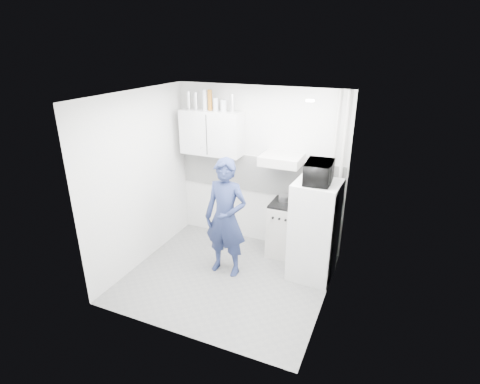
% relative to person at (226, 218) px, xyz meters
% --- Properties ---
extents(floor, '(2.80, 2.80, 0.00)m').
position_rel_person_xyz_m(floor, '(0.09, -0.17, -0.87)').
color(floor, slate).
rests_on(floor, ground).
extents(ceiling, '(2.80, 2.80, 0.00)m').
position_rel_person_xyz_m(ceiling, '(0.09, -0.17, 1.73)').
color(ceiling, white).
rests_on(ceiling, wall_back).
extents(wall_back, '(2.80, 0.00, 2.80)m').
position_rel_person_xyz_m(wall_back, '(0.09, 1.08, 0.43)').
color(wall_back, silver).
rests_on(wall_back, floor).
extents(wall_left, '(0.00, 2.60, 2.60)m').
position_rel_person_xyz_m(wall_left, '(-1.31, -0.17, 0.43)').
color(wall_left, silver).
rests_on(wall_left, floor).
extents(wall_right, '(0.00, 2.60, 2.60)m').
position_rel_person_xyz_m(wall_right, '(1.49, -0.17, 0.43)').
color(wall_right, silver).
rests_on(wall_right, floor).
extents(person, '(0.64, 0.43, 1.75)m').
position_rel_person_xyz_m(person, '(0.00, 0.00, 0.00)').
color(person, '#1E274D').
rests_on(person, floor).
extents(stove, '(0.54, 0.54, 0.86)m').
position_rel_person_xyz_m(stove, '(0.67, 0.83, -0.44)').
color(stove, '#BCB8B1').
rests_on(stove, floor).
extents(fridge, '(0.63, 0.63, 1.46)m').
position_rel_person_xyz_m(fridge, '(1.19, 0.40, -0.15)').
color(fridge, silver).
rests_on(fridge, floor).
extents(stove_top, '(0.52, 0.52, 0.03)m').
position_rel_person_xyz_m(stove_top, '(0.67, 0.83, 0.00)').
color(stove_top, black).
rests_on(stove_top, stove).
extents(saucepan, '(0.16, 0.16, 0.09)m').
position_rel_person_xyz_m(saucepan, '(0.59, 0.88, 0.06)').
color(saucepan, silver).
rests_on(saucepan, stove_top).
extents(microwave, '(0.53, 0.38, 0.28)m').
position_rel_person_xyz_m(microwave, '(1.19, 0.40, 0.72)').
color(microwave, black).
rests_on(microwave, fridge).
extents(bottle_a, '(0.06, 0.06, 0.27)m').
position_rel_person_xyz_m(bottle_a, '(-1.06, 0.91, 1.46)').
color(bottle_a, silver).
rests_on(bottle_a, upper_cabinet).
extents(bottle_b, '(0.07, 0.07, 0.27)m').
position_rel_person_xyz_m(bottle_b, '(-0.93, 0.91, 1.46)').
color(bottle_b, silver).
rests_on(bottle_b, upper_cabinet).
extents(bottle_c, '(0.08, 0.08, 0.32)m').
position_rel_person_xyz_m(bottle_c, '(-0.77, 0.91, 1.49)').
color(bottle_c, '#B2B7BC').
rests_on(bottle_c, upper_cabinet).
extents(bottle_d, '(0.07, 0.07, 0.32)m').
position_rel_person_xyz_m(bottle_d, '(-0.68, 0.91, 1.49)').
color(bottle_d, brown).
rests_on(bottle_d, upper_cabinet).
extents(canister_a, '(0.08, 0.08, 0.20)m').
position_rel_person_xyz_m(canister_a, '(-0.58, 0.91, 1.43)').
color(canister_a, '#B2B7BC').
rests_on(canister_a, upper_cabinet).
extents(canister_b, '(0.09, 0.09, 0.18)m').
position_rel_person_xyz_m(canister_b, '(-0.45, 0.91, 1.42)').
color(canister_b, '#B2B7BC').
rests_on(canister_b, upper_cabinet).
extents(bottle_e, '(0.07, 0.07, 0.28)m').
position_rel_person_xyz_m(bottle_e, '(-0.31, 0.91, 1.46)').
color(bottle_e, silver).
rests_on(bottle_e, upper_cabinet).
extents(upper_cabinet, '(1.00, 0.35, 0.70)m').
position_rel_person_xyz_m(upper_cabinet, '(-0.66, 0.91, 0.98)').
color(upper_cabinet, silver).
rests_on(upper_cabinet, wall_back).
extents(range_hood, '(0.60, 0.50, 0.14)m').
position_rel_person_xyz_m(range_hood, '(0.54, 0.83, 0.70)').
color(range_hood, '#BCB8B1').
rests_on(range_hood, wall_back).
extents(backsplash, '(2.74, 0.03, 0.60)m').
position_rel_person_xyz_m(backsplash, '(0.09, 1.07, 0.33)').
color(backsplash, white).
rests_on(backsplash, wall_back).
extents(pipe_a, '(0.05, 0.05, 2.60)m').
position_rel_person_xyz_m(pipe_a, '(1.39, 1.00, 0.43)').
color(pipe_a, '#BCB8B1').
rests_on(pipe_a, floor).
extents(pipe_b, '(0.04, 0.04, 2.60)m').
position_rel_person_xyz_m(pipe_b, '(1.27, 1.00, 0.43)').
color(pipe_b, '#BCB8B1').
rests_on(pipe_b, floor).
extents(ceiling_spot_fixture, '(0.10, 0.10, 0.02)m').
position_rel_person_xyz_m(ceiling_spot_fixture, '(1.09, 0.03, 1.70)').
color(ceiling_spot_fixture, white).
rests_on(ceiling_spot_fixture, ceiling).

